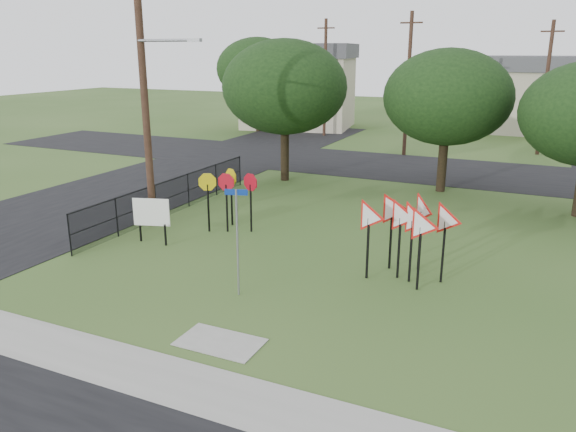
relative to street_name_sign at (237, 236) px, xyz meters
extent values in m
plane|color=#31511E|center=(0.95, -0.17, -1.76)|extent=(140.00, 140.00, 0.00)
cube|color=gray|center=(0.95, -4.37, -1.75)|extent=(30.00, 1.60, 0.02)
cube|color=#31511E|center=(0.95, -5.57, -1.75)|extent=(30.00, 0.80, 0.02)
cube|color=black|center=(-11.05, 9.83, -1.75)|extent=(8.00, 50.00, 0.02)
cube|color=black|center=(0.95, 19.83, -1.75)|extent=(60.00, 8.00, 0.02)
cube|color=gray|center=(0.95, -2.57, -1.75)|extent=(2.00, 1.20, 0.02)
cylinder|color=gray|center=(0.00, 0.00, -0.22)|extent=(0.06, 0.06, 3.08)
cube|color=navy|center=(0.00, 0.00, 1.24)|extent=(0.61, 0.21, 0.16)
cube|color=black|center=(-3.26, 4.86, -0.84)|extent=(0.06, 0.06, 1.85)
cube|color=black|center=(-2.43, 5.23, -0.84)|extent=(0.06, 0.06, 1.85)
cube|color=black|center=(-3.90, 4.58, -0.84)|extent=(0.06, 0.06, 1.85)
cube|color=black|center=(-3.54, 5.69, -0.84)|extent=(0.06, 0.06, 1.85)
cube|color=black|center=(2.93, 2.70, -0.81)|extent=(0.06, 0.06, 1.90)
cube|color=black|center=(3.78, 3.12, -0.81)|extent=(0.06, 0.06, 1.90)
cube|color=black|center=(4.52, 2.49, -0.81)|extent=(0.06, 0.06, 1.90)
cube|color=black|center=(3.35, 3.76, -0.81)|extent=(0.06, 0.06, 1.90)
cube|color=black|center=(4.20, 4.07, -0.81)|extent=(0.06, 0.06, 1.90)
cube|color=black|center=(5.04, 3.33, -0.81)|extent=(0.06, 0.06, 1.90)
cube|color=black|center=(4.17, 2.98, -0.81)|extent=(0.06, 0.06, 1.90)
cube|color=black|center=(-5.54, 2.56, -1.38)|extent=(0.06, 0.06, 0.77)
cube|color=black|center=(-4.44, 2.56, -1.38)|extent=(0.06, 0.06, 0.77)
cube|color=white|center=(-4.99, 2.56, -0.60)|extent=(1.28, 0.44, 0.99)
cylinder|color=#442B1F|center=(-6.35, 4.33, 3.24)|extent=(0.28, 0.28, 10.00)
cylinder|color=gray|center=(-5.15, 4.23, 5.24)|extent=(2.40, 0.10, 0.10)
cube|color=gray|center=(-3.95, 4.23, 5.24)|extent=(0.50, 0.18, 0.12)
cylinder|color=#442B1F|center=(-1.05, 23.83, 2.74)|extent=(0.24, 0.24, 9.00)
cube|color=#442B1F|center=(-1.05, 23.83, 6.54)|extent=(1.40, 0.10, 0.10)
cylinder|color=#442B1F|center=(6.95, 27.83, 2.49)|extent=(0.24, 0.24, 8.50)
cube|color=#442B1F|center=(6.95, 27.83, 6.04)|extent=(1.40, 0.10, 0.10)
cylinder|color=#442B1F|center=(-9.05, 29.83, 2.74)|extent=(0.24, 0.24, 9.00)
cube|color=#442B1F|center=(-9.05, 29.83, 6.54)|extent=(1.40, 0.10, 0.10)
cylinder|color=black|center=(-6.65, 0.33, -1.01)|extent=(0.05, 0.05, 1.50)
cylinder|color=black|center=(-6.65, 2.63, -1.01)|extent=(0.05, 0.05, 1.50)
cylinder|color=black|center=(-6.65, 4.93, -1.01)|extent=(0.05, 0.05, 1.50)
cylinder|color=black|center=(-6.65, 7.23, -1.01)|extent=(0.05, 0.05, 1.50)
cylinder|color=black|center=(-6.65, 9.53, -1.01)|extent=(0.05, 0.05, 1.50)
cylinder|color=black|center=(-6.65, 11.83, -1.01)|extent=(0.05, 0.05, 1.50)
cube|color=black|center=(-6.65, 6.08, -0.30)|extent=(0.03, 11.50, 0.03)
cube|color=black|center=(-6.65, 6.08, -1.01)|extent=(0.03, 11.50, 0.03)
cube|color=black|center=(-6.65, 6.08, -1.01)|extent=(0.01, 11.50, 1.50)
cube|color=beige|center=(-13.05, 33.83, 1.24)|extent=(10.08, 8.46, 6.00)
cube|color=#4C4C52|center=(-13.05, 33.83, 4.84)|extent=(10.58, 8.88, 1.20)
cube|color=beige|center=(4.95, 39.83, 0.74)|extent=(8.00, 8.00, 5.00)
cube|color=#4C4C52|center=(4.95, 39.83, 3.84)|extent=(8.40, 8.40, 1.20)
cylinder|color=black|center=(-5.05, 13.83, -0.45)|extent=(0.44, 0.44, 2.62)
ellipsoid|color=black|center=(-5.05, 13.83, 3.10)|extent=(6.40, 6.40, 4.80)
cylinder|color=black|center=(2.95, 14.83, -0.54)|extent=(0.44, 0.44, 2.45)
ellipsoid|color=black|center=(2.95, 14.83, 2.79)|extent=(6.00, 6.00, 4.50)
cylinder|color=black|center=(-15.05, 29.83, -0.36)|extent=(0.44, 0.44, 2.80)
ellipsoid|color=black|center=(-15.05, 29.83, 3.42)|extent=(6.80, 6.80, 5.10)
camera|label=1|loc=(7.43, -12.71, 4.91)|focal=35.00mm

